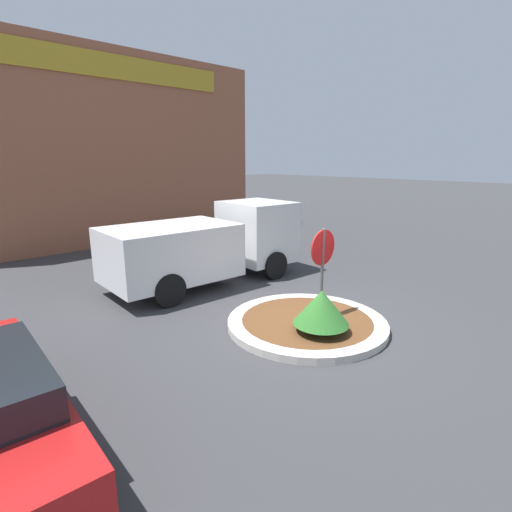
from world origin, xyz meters
TOP-DOWN VIEW (x-y plane):
  - ground_plane at (0.00, 0.00)m, footprint 120.00×120.00m
  - traffic_island at (0.00, 0.00)m, footprint 3.45×3.45m
  - stop_sign at (0.43, -0.03)m, footprint 0.78×0.07m
  - island_shrub at (-0.27, -0.58)m, footprint 1.13×1.13m
  - utility_truck at (0.40, 4.02)m, footprint 5.83×2.48m
  - storefront_building at (1.33, 13.81)m, footprint 13.39×6.07m

SIDE VIEW (x-z plane):
  - ground_plane at x=0.00m, z-range 0.00..0.00m
  - traffic_island at x=0.00m, z-range 0.00..0.16m
  - island_shrub at x=-0.27m, z-range 0.24..1.12m
  - utility_truck at x=0.40m, z-range 0.04..2.28m
  - stop_sign at x=0.43m, z-range 0.41..2.52m
  - storefront_building at x=1.33m, z-range 0.00..7.81m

